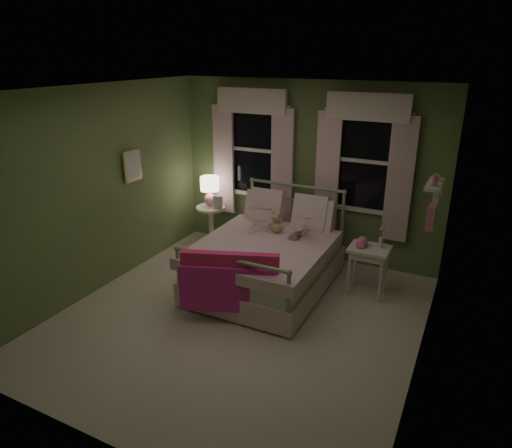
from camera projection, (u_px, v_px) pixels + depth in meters
The scene contains 18 objects.
room_shell at pixel (237, 215), 4.93m from camera, with size 4.20×4.20×4.20m.
bed at pixel (268, 259), 6.02m from camera, with size 1.58×2.04×1.18m.
pink_throw at pixel (229, 276), 5.08m from camera, with size 1.07×0.52×0.71m.
child_left at pixel (263, 206), 6.28m from camera, with size 0.28×0.18×0.77m, color #F7D1DD.
child_right at pixel (301, 216), 6.07m from camera, with size 0.32×0.25×0.67m, color #F7D1DD.
book_left at pixel (255, 211), 6.07m from camera, with size 0.20×0.27×0.03m, color beige.
book_right at pixel (294, 220), 5.85m from camera, with size 0.20×0.27×0.02m, color beige.
teddy_bear at pixel (276, 224), 6.09m from camera, with size 0.22×0.18×0.30m.
nightstand_left at pixel (211, 220), 7.29m from camera, with size 0.46×0.46×0.65m.
table_lamp at pixel (210, 188), 7.10m from camera, with size 0.29×0.29×0.46m.
book_nightstand at pixel (213, 209), 7.10m from camera, with size 0.16×0.22×0.02m, color beige.
nightstand_right at pixel (369, 255), 5.75m from camera, with size 0.50×0.40×0.64m.
pink_toy at pixel (362, 242), 5.73m from camera, with size 0.14×0.19×0.14m.
bud_vase at pixel (381, 238), 5.66m from camera, with size 0.06×0.06×0.28m.
window_left at pixel (252, 146), 6.87m from camera, with size 1.34×0.13×1.96m.
window_right at pixel (364, 156), 6.16m from camera, with size 1.34×0.13×1.96m.
wall_shelf at pixel (433, 201), 4.65m from camera, with size 0.15×0.50×0.60m.
framed_picture at pixel (133, 166), 6.18m from camera, with size 0.03×0.32×0.42m.
Camera 1 is at (2.26, -4.07, 2.96)m, focal length 32.00 mm.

